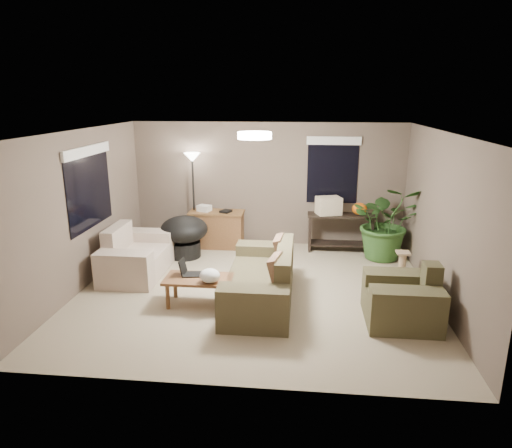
# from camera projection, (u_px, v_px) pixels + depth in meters

# --- Properties ---
(room_shell) EXTENTS (5.50, 5.50, 5.50)m
(room_shell) POSITION_uv_depth(u_px,v_px,m) (255.00, 215.00, 6.93)
(room_shell) COLOR gray
(room_shell) RESTS_ON ground
(main_sofa) EXTENTS (0.95, 2.20, 0.85)m
(main_sofa) POSITION_uv_depth(u_px,v_px,m) (263.00, 282.00, 6.86)
(main_sofa) COLOR #47412A
(main_sofa) RESTS_ON ground
(throw_pillows) EXTENTS (0.31, 1.38, 0.47)m
(throw_pillows) POSITION_uv_depth(u_px,v_px,m) (280.00, 260.00, 6.74)
(throw_pillows) COLOR #8C7251
(throw_pillows) RESTS_ON main_sofa
(loveseat) EXTENTS (0.90, 1.60, 0.85)m
(loveseat) POSITION_uv_depth(u_px,v_px,m) (136.00, 257.00, 7.90)
(loveseat) COLOR beige
(loveseat) RESTS_ON ground
(armchair) EXTENTS (0.95, 1.00, 0.85)m
(armchair) POSITION_uv_depth(u_px,v_px,m) (403.00, 301.00, 6.21)
(armchair) COLOR #4D492E
(armchair) RESTS_ON ground
(coffee_table) EXTENTS (1.00, 0.55, 0.42)m
(coffee_table) POSITION_uv_depth(u_px,v_px,m) (199.00, 282.00, 6.71)
(coffee_table) COLOR brown
(coffee_table) RESTS_ON ground
(laptop) EXTENTS (0.38, 0.28, 0.24)m
(laptop) POSITION_uv_depth(u_px,v_px,m) (189.00, 271.00, 6.79)
(laptop) COLOR black
(laptop) RESTS_ON coffee_table
(plastic_bag) EXTENTS (0.32, 0.29, 0.20)m
(plastic_bag) POSITION_uv_depth(u_px,v_px,m) (210.00, 276.00, 6.50)
(plastic_bag) COLOR white
(plastic_bag) RESTS_ON coffee_table
(desk) EXTENTS (1.10, 0.50, 0.75)m
(desk) POSITION_uv_depth(u_px,v_px,m) (217.00, 229.00, 9.29)
(desk) COLOR brown
(desk) RESTS_ON ground
(desk_papers) EXTENTS (0.73, 0.33, 0.12)m
(desk_papers) POSITION_uv_depth(u_px,v_px,m) (209.00, 209.00, 9.18)
(desk_papers) COLOR silver
(desk_papers) RESTS_ON desk
(console_table) EXTENTS (1.30, 0.40, 0.75)m
(console_table) POSITION_uv_depth(u_px,v_px,m) (340.00, 230.00, 9.04)
(console_table) COLOR black
(console_table) RESTS_ON ground
(pumpkin) EXTENTS (0.33, 0.33, 0.24)m
(pumpkin) POSITION_uv_depth(u_px,v_px,m) (359.00, 209.00, 8.89)
(pumpkin) COLOR orange
(pumpkin) RESTS_ON console_table
(cardboard_box) EXTENTS (0.54, 0.46, 0.34)m
(cardboard_box) POSITION_uv_depth(u_px,v_px,m) (329.00, 206.00, 8.94)
(cardboard_box) COLOR beige
(cardboard_box) RESTS_ON console_table
(papasan_chair) EXTENTS (1.01, 1.01, 0.80)m
(papasan_chair) POSITION_uv_depth(u_px,v_px,m) (184.00, 233.00, 8.69)
(papasan_chair) COLOR black
(papasan_chair) RESTS_ON ground
(floor_lamp) EXTENTS (0.32, 0.32, 1.91)m
(floor_lamp) POSITION_uv_depth(u_px,v_px,m) (193.00, 169.00, 9.09)
(floor_lamp) COLOR black
(floor_lamp) RESTS_ON ground
(ceiling_fixture) EXTENTS (0.50, 0.50, 0.10)m
(ceiling_fixture) POSITION_uv_depth(u_px,v_px,m) (255.00, 136.00, 6.61)
(ceiling_fixture) COLOR white
(ceiling_fixture) RESTS_ON room_shell
(houseplant) EXTENTS (1.29, 1.44, 1.12)m
(houseplant) POSITION_uv_depth(u_px,v_px,m) (386.00, 230.00, 8.58)
(houseplant) COLOR #2D5923
(houseplant) RESTS_ON ground
(cat_scratching_post) EXTENTS (0.32, 0.32, 0.50)m
(cat_scratching_post) POSITION_uv_depth(u_px,v_px,m) (402.00, 268.00, 7.64)
(cat_scratching_post) COLOR tan
(cat_scratching_post) RESTS_ON ground
(window_left) EXTENTS (0.05, 1.56, 1.33)m
(window_left) POSITION_uv_depth(u_px,v_px,m) (88.00, 174.00, 7.34)
(window_left) COLOR black
(window_left) RESTS_ON room_shell
(window_back) EXTENTS (1.06, 0.05, 1.33)m
(window_back) POSITION_uv_depth(u_px,v_px,m) (333.00, 159.00, 9.03)
(window_back) COLOR black
(window_back) RESTS_ON room_shell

